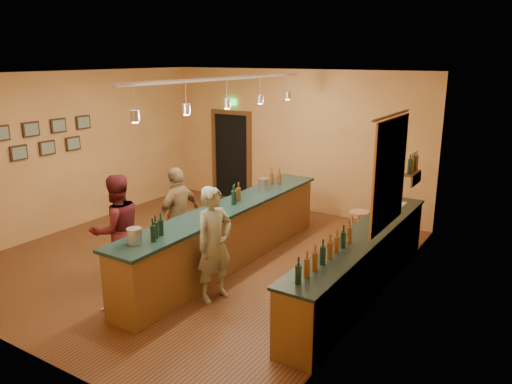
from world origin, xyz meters
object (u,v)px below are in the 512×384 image
Objects in this scene: back_counter at (362,263)px; bar_stool at (359,219)px; tasting_bar at (229,231)px; customer_b at (179,215)px; customer_a at (117,230)px; bartender at (214,244)px.

bar_stool is (-0.65, 1.58, 0.13)m from back_counter.
customer_b reaches higher than tasting_bar.
customer_a is at bearing -124.49° from tasting_bar.
back_counter is 2.66× the size of bartender.
bar_stool is (1.66, 1.76, 0.01)m from tasting_bar.
bartender is (-1.76, -1.32, 0.37)m from back_counter.
customer_a is at bearing -153.15° from back_counter.
back_counter is 2.71× the size of customer_b.
customer_a is (-3.35, -1.69, 0.39)m from back_counter.
customer_a reaches higher than bartender.
bartender reaches higher than customer_b.
bartender is 0.97× the size of customer_a.
tasting_bar reaches higher than bar_stool.
customer_b is at bearing 73.88° from bartender.
back_counter is 2.59× the size of customer_a.
customer_b is at bearing -172.58° from customer_a.
customer_a is 1.05× the size of customer_b.
customer_a is at bearing -129.49° from bar_stool.
bartender is at bearing 61.87° from customer_b.
tasting_bar is at bearing 115.26° from customer_b.
customer_a is (-1.04, -1.51, 0.27)m from tasting_bar.
customer_b reaches higher than bar_stool.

